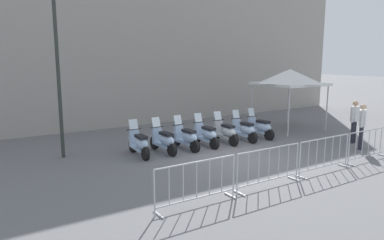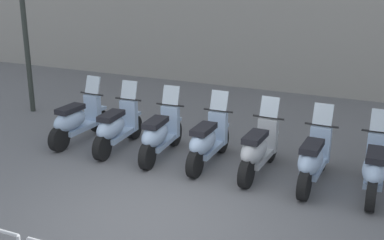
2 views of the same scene
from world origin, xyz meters
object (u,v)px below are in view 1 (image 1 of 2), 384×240
at_px(motorcycle_1, 164,141).
at_px(barrier_segment_1, 269,168).
at_px(motorcycle_3, 206,135).
at_px(street_lamp, 57,56).
at_px(motorcycle_2, 186,138).
at_px(motorcycle_5, 244,130).
at_px(barrier_segment_3, 369,145).
at_px(motorcycle_6, 260,128).
at_px(barrier_segment_0, 197,184).
at_px(motorcycle_0, 139,144).
at_px(officer_mid_plaza, 354,119).
at_px(barrier_segment_2, 325,155).
at_px(motorcycle_4, 225,132).
at_px(canopy_tent, 290,77).
at_px(officer_near_row_end, 362,124).

bearing_deg(motorcycle_1, barrier_segment_1, -78.74).
height_order(motorcycle_3, street_lamp, street_lamp).
bearing_deg(motorcycle_2, motorcycle_5, 1.19).
bearing_deg(barrier_segment_3, motorcycle_6, 100.25).
bearing_deg(barrier_segment_3, motorcycle_1, 141.67).
relative_size(motorcycle_1, street_lamp, 0.30).
bearing_deg(barrier_segment_0, motorcycle_0, 84.45).
distance_m(motorcycle_5, barrier_segment_3, 4.75).
bearing_deg(barrier_segment_0, motorcycle_5, 42.44).
bearing_deg(officer_mid_plaza, barrier_segment_2, -154.58).
height_order(motorcycle_1, motorcycle_4, same).
height_order(motorcycle_3, canopy_tent, canopy_tent).
height_order(barrier_segment_2, street_lamp, street_lamp).
relative_size(motorcycle_0, motorcycle_1, 1.00).
xyz_separation_m(barrier_segment_2, canopy_tent, (3.99, 5.43, 1.99)).
distance_m(motorcycle_4, motorcycle_6, 1.88).
distance_m(motorcycle_4, barrier_segment_1, 4.99).
distance_m(motorcycle_4, officer_mid_plaza, 5.24).
relative_size(motorcycle_2, street_lamp, 0.30).
bearing_deg(street_lamp, motorcycle_5, -9.39).
xyz_separation_m(motorcycle_3, barrier_segment_3, (3.62, -4.42, 0.07)).
xyz_separation_m(motorcycle_0, officer_mid_plaza, (8.29, -2.47, 0.53)).
bearing_deg(barrier_segment_2, officer_near_row_end, 18.70).
relative_size(motorcycle_3, motorcycle_6, 1.00).
height_order(motorcycle_5, officer_mid_plaza, officer_mid_plaza).
distance_m(motorcycle_1, canopy_tent, 7.54).
xyz_separation_m(motorcycle_6, barrier_segment_1, (-3.77, -4.68, 0.07)).
relative_size(motorcycle_0, barrier_segment_2, 0.78).
height_order(motorcycle_6, barrier_segment_3, motorcycle_6).
relative_size(street_lamp, officer_mid_plaza, 3.30).
bearing_deg(officer_near_row_end, motorcycle_2, 150.21).
bearing_deg(motorcycle_4, motorcycle_0, -178.66).
relative_size(motorcycle_0, officer_near_row_end, 1.00).
height_order(barrier_segment_0, canopy_tent, canopy_tent).
xyz_separation_m(barrier_segment_2, barrier_segment_3, (2.29, 0.09, 0.00)).
xyz_separation_m(street_lamp, officer_near_row_end, (9.94, -4.50, -2.47)).
height_order(barrier_segment_0, officer_mid_plaza, officer_mid_plaza).
bearing_deg(motorcycle_4, motorcycle_6, 1.92).
relative_size(barrier_segment_2, street_lamp, 0.39).
distance_m(barrier_segment_1, barrier_segment_3, 4.59).
relative_size(motorcycle_4, canopy_tent, 0.59).
bearing_deg(motorcycle_4, street_lamp, 169.34).
distance_m(motorcycle_2, officer_near_row_end, 6.62).
relative_size(motorcycle_0, street_lamp, 0.30).
relative_size(motorcycle_1, canopy_tent, 0.59).
bearing_deg(barrier_segment_0, officer_mid_plaza, 13.85).
bearing_deg(motorcycle_3, barrier_segment_2, -73.60).
bearing_deg(officer_near_row_end, barrier_segment_1, -167.62).
xyz_separation_m(motorcycle_1, motorcycle_6, (4.67, 0.16, 0.00)).
relative_size(barrier_segment_3, street_lamp, 0.39).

